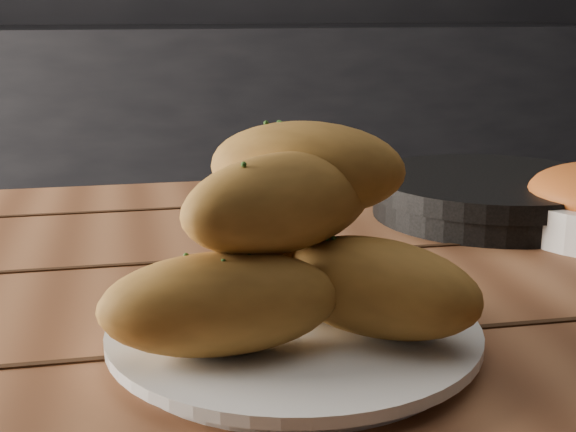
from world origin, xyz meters
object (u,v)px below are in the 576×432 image
(skillet, at_px, (492,195))
(plate, at_px, (294,336))
(table, at_px, (368,394))
(bread_rolls, at_px, (291,244))

(skillet, bearing_deg, plate, -133.36)
(table, bearing_deg, skillet, 44.78)
(plate, distance_m, skillet, 0.43)
(table, distance_m, plate, 0.18)
(skillet, bearing_deg, table, -135.22)
(table, relative_size, plate, 5.76)
(plate, height_order, bread_rolls, bread_rolls)
(table, xyz_separation_m, plate, (-0.09, -0.11, 0.11))
(skillet, bearing_deg, bread_rolls, -133.78)
(table, distance_m, skillet, 0.31)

